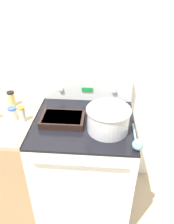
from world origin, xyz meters
TOP-DOWN VIEW (x-y plane):
  - kitchen_wall at (0.00, 0.73)m, footprint 8.00×0.05m
  - stove_range at (0.00, 0.35)m, footprint 0.73×0.73m
  - control_panel at (0.00, 0.67)m, footprint 0.73×0.07m
  - side_counter at (-0.64, 0.35)m, footprint 0.54×0.70m
  - mixing_bowl at (0.17, 0.25)m, footprint 0.30×0.30m
  - casserole_dish at (-0.15, 0.31)m, footprint 0.31×0.21m
  - ladle at (0.35, 0.08)m, footprint 0.07×0.29m
  - spice_jar_orange_cap at (-0.44, 0.29)m, footprint 0.05×0.05m
  - spice_jar_blue_cap at (-0.51, 0.30)m, footprint 0.07×0.07m
  - spice_jar_black_cap at (-0.59, 0.50)m, footprint 0.06×0.06m

SIDE VIEW (x-z plane):
  - stove_range at x=0.00m, z-range 0.00..0.92m
  - side_counter at x=-0.64m, z-range 0.00..0.93m
  - casserole_dish at x=-0.15m, z-range 0.92..0.97m
  - ladle at x=0.35m, z-range 0.91..0.98m
  - spice_jar_blue_cap at x=-0.51m, z-range 0.93..1.03m
  - spice_jar_orange_cap at x=-0.44m, z-range 0.93..1.04m
  - spice_jar_black_cap at x=-0.59m, z-range 0.93..1.05m
  - mixing_bowl at x=0.17m, z-range 0.93..1.09m
  - control_panel at x=0.00m, z-range 0.92..1.11m
  - kitchen_wall at x=0.00m, z-range 0.00..2.50m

